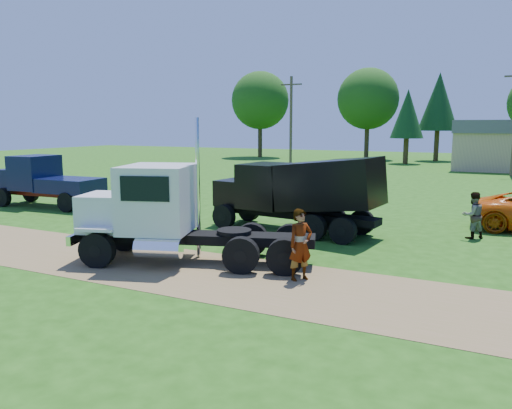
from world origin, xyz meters
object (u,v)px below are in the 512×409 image
at_px(black_dump_truck, 299,190).
at_px(navy_truck, 44,181).
at_px(spectator_a, 300,245).
at_px(white_semi_tractor, 161,213).

height_order(black_dump_truck, navy_truck, black_dump_truck).
relative_size(black_dump_truck, spectator_a, 3.65).
bearing_deg(white_semi_tractor, black_dump_truck, 50.16).
bearing_deg(navy_truck, white_semi_tractor, -29.81).
bearing_deg(navy_truck, spectator_a, -23.03).
xyz_separation_m(white_semi_tractor, spectator_a, (4.64, 0.04, -0.53)).
height_order(black_dump_truck, spectator_a, black_dump_truck).
height_order(white_semi_tractor, spectator_a, white_semi_tractor).
bearing_deg(white_semi_tractor, spectator_a, -17.52).
relative_size(navy_truck, spectator_a, 3.14).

